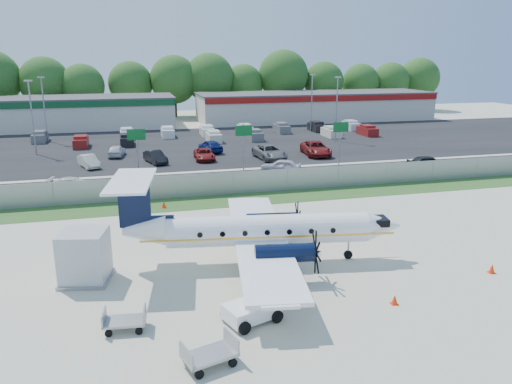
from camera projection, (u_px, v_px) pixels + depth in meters
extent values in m
plane|color=beige|center=(280.00, 252.00, 31.35)|extent=(170.00, 170.00, 0.00)
cube|color=#2D561E|center=(239.00, 200.00, 42.56)|extent=(170.00, 4.00, 0.02)
cube|color=black|center=(223.00, 181.00, 49.10)|extent=(170.00, 8.00, 0.02)
cube|color=black|center=(195.00, 145.00, 68.71)|extent=(170.00, 32.00, 0.02)
cube|color=gray|center=(234.00, 183.00, 44.16)|extent=(120.00, 0.02, 1.90)
cube|color=gray|center=(233.00, 172.00, 43.91)|extent=(120.00, 0.06, 0.06)
cube|color=gray|center=(234.00, 193.00, 44.42)|extent=(120.00, 0.06, 0.06)
cube|color=beige|center=(33.00, 114.00, 82.84)|extent=(46.00, 12.00, 5.00)
cube|color=#474749|center=(31.00, 98.00, 82.15)|extent=(46.40, 12.40, 0.24)
cube|color=#0F4723|center=(24.00, 105.00, 76.61)|extent=(46.00, 0.20, 1.00)
cube|color=beige|center=(315.00, 107.00, 94.84)|extent=(44.00, 12.00, 5.00)
cube|color=#474749|center=(315.00, 93.00, 94.15)|extent=(44.40, 12.40, 0.24)
cube|color=maroon|center=(328.00, 99.00, 88.62)|extent=(44.00, 0.20, 1.00)
cylinder|color=gray|center=(137.00, 152.00, 50.25)|extent=(0.14, 0.14, 5.00)
cube|color=#0C5923|center=(136.00, 135.00, 49.64)|extent=(1.80, 0.08, 1.10)
cylinder|color=gray|center=(244.00, 147.00, 52.89)|extent=(0.14, 0.14, 5.00)
cube|color=#0C5923|center=(244.00, 131.00, 52.28)|extent=(1.80, 0.08, 1.10)
cylinder|color=gray|center=(340.00, 143.00, 55.54)|extent=(0.14, 0.14, 5.00)
cube|color=#0C5923|center=(341.00, 127.00, 54.92)|extent=(1.80, 0.08, 1.10)
cylinder|color=gray|center=(32.00, 118.00, 60.85)|extent=(0.18, 0.18, 9.00)
cube|color=gray|center=(28.00, 81.00, 59.66)|extent=(0.90, 0.35, 0.18)
cylinder|color=gray|center=(337.00, 110.00, 70.46)|extent=(0.18, 0.18, 9.00)
cube|color=gray|center=(338.00, 77.00, 69.27)|extent=(0.90, 0.35, 0.18)
cylinder|color=gray|center=(44.00, 110.00, 70.19)|extent=(0.18, 0.18, 9.00)
cube|color=gray|center=(41.00, 77.00, 69.00)|extent=(0.90, 0.35, 0.18)
cylinder|color=gray|center=(312.00, 103.00, 79.80)|extent=(0.18, 0.18, 9.00)
cube|color=gray|center=(312.00, 75.00, 78.61)|extent=(0.90, 0.35, 0.18)
cylinder|color=white|center=(268.00, 230.00, 29.27)|extent=(11.93, 3.58, 1.79)
cone|color=white|center=(382.00, 226.00, 29.92)|extent=(2.33, 2.09, 1.79)
cone|color=white|center=(145.00, 231.00, 28.55)|extent=(2.70, 2.15, 1.79)
cube|color=black|center=(380.00, 221.00, 29.81)|extent=(1.03, 1.34, 0.42)
cube|color=white|center=(260.00, 238.00, 29.36)|extent=(5.53, 16.87, 0.21)
cylinder|color=black|center=(284.00, 253.00, 26.79)|extent=(3.33, 1.52, 1.04)
cylinder|color=black|center=(271.00, 221.00, 32.05)|extent=(3.33, 1.52, 1.04)
cube|color=black|center=(134.00, 204.00, 28.08)|extent=(1.80, 0.44, 2.74)
cube|color=white|center=(131.00, 181.00, 27.71)|extent=(3.13, 6.13, 0.13)
cylinder|color=gray|center=(348.00, 249.00, 30.10)|extent=(0.11, 0.11, 1.23)
cylinder|color=black|center=(348.00, 255.00, 30.19)|extent=(0.55, 0.25, 0.53)
cylinder|color=black|center=(265.00, 277.00, 27.05)|extent=(0.65, 0.47, 0.60)
cylinder|color=black|center=(255.00, 241.00, 32.30)|extent=(0.65, 0.47, 0.60)
cube|color=white|center=(252.00, 310.00, 23.05)|extent=(2.85, 2.25, 0.70)
cube|color=white|center=(260.00, 296.00, 23.17)|extent=(1.47, 1.59, 0.50)
cube|color=black|center=(268.00, 294.00, 23.41)|extent=(0.54, 1.09, 0.40)
cylinder|color=black|center=(244.00, 328.00, 22.01)|extent=(0.64, 0.41, 0.60)
cylinder|color=black|center=(226.00, 313.00, 23.25)|extent=(0.64, 0.41, 0.60)
cylinder|color=black|center=(277.00, 316.00, 22.98)|extent=(0.64, 0.41, 0.60)
cylinder|color=black|center=(258.00, 303.00, 24.22)|extent=(0.64, 0.41, 0.60)
cube|color=gray|center=(125.00, 321.00, 22.33)|extent=(1.98, 1.32, 0.11)
cube|color=gray|center=(104.00, 317.00, 22.14)|extent=(0.20, 1.12, 0.56)
cube|color=gray|center=(145.00, 314.00, 22.38)|extent=(0.20, 1.12, 0.56)
cylinder|color=black|center=(109.00, 333.00, 21.82)|extent=(0.35, 0.15, 0.34)
cylinder|color=black|center=(112.00, 321.00, 22.80)|extent=(0.35, 0.15, 0.34)
cylinder|color=black|center=(139.00, 331.00, 22.00)|extent=(0.35, 0.15, 0.34)
cylinder|color=black|center=(141.00, 319.00, 22.98)|extent=(0.35, 0.15, 0.34)
cube|color=gray|center=(210.00, 355.00, 19.73)|extent=(2.34, 1.79, 0.12)
cube|color=gray|center=(186.00, 355.00, 19.16)|extent=(0.44, 1.21, 0.62)
cube|color=gray|center=(231.00, 341.00, 20.14)|extent=(0.44, 1.21, 0.62)
cylinder|color=black|center=(199.00, 374.00, 18.97)|extent=(0.39, 0.23, 0.37)
cylinder|color=black|center=(187.00, 359.00, 19.91)|extent=(0.39, 0.23, 0.37)
cylinder|color=black|center=(233.00, 363.00, 19.70)|extent=(0.39, 0.23, 0.37)
cylinder|color=black|center=(220.00, 349.00, 20.64)|extent=(0.39, 0.23, 0.37)
cube|color=silver|center=(85.00, 256.00, 26.99)|extent=(2.80, 2.80, 2.83)
cube|color=gray|center=(87.00, 279.00, 27.33)|extent=(3.03, 3.03, 0.19)
cone|color=#FF3308|center=(492.00, 268.00, 28.22)|extent=(0.36, 0.36, 0.53)
cube|color=#FF3308|center=(491.00, 273.00, 28.29)|extent=(0.38, 0.38, 0.03)
cone|color=#FF3308|center=(395.00, 299.00, 24.67)|extent=(0.34, 0.34, 0.51)
cube|color=#FF3308|center=(394.00, 304.00, 24.73)|extent=(0.36, 0.36, 0.03)
cone|color=#FF3308|center=(164.00, 204.00, 40.28)|extent=(0.39, 0.39, 0.58)
cube|color=#FF3308|center=(164.00, 208.00, 40.35)|extent=(0.41, 0.41, 0.03)
imported|color=beige|center=(75.00, 192.00, 45.17)|extent=(4.76, 2.79, 1.29)
imported|color=silver|center=(281.00, 173.00, 52.37)|extent=(4.61, 3.33, 1.46)
imported|color=black|center=(428.00, 170.00, 53.72)|extent=(4.85, 2.47, 1.58)
imported|color=beige|center=(89.00, 167.00, 54.96)|extent=(2.81, 4.44, 1.38)
imported|color=black|center=(156.00, 163.00, 57.16)|extent=(2.74, 4.62, 1.44)
imported|color=maroon|center=(204.00, 160.00, 58.89)|extent=(2.38, 4.85, 1.33)
imported|color=#595B5E|center=(270.00, 159.00, 59.38)|extent=(3.31, 6.23, 1.67)
imported|color=maroon|center=(316.00, 155.00, 61.69)|extent=(3.44, 6.37, 1.70)
imported|color=silver|center=(117.00, 156.00, 60.91)|extent=(2.32, 4.39, 1.42)
imported|color=navy|center=(211.00, 152.00, 63.67)|extent=(2.88, 4.96, 1.59)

